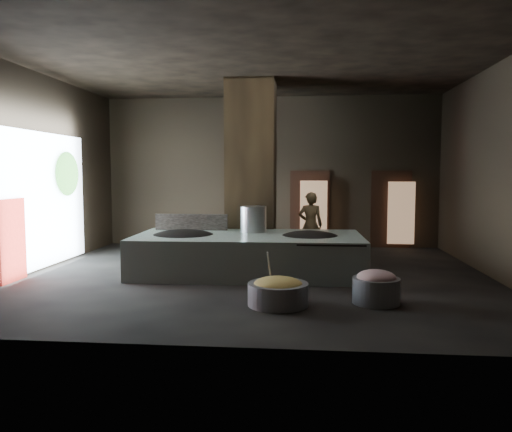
# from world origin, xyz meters

# --- Properties ---
(floor) EXTENTS (10.00, 9.00, 0.10)m
(floor) POSITION_xyz_m (0.00, 0.00, -0.05)
(floor) COLOR black
(floor) RESTS_ON ground
(ceiling) EXTENTS (10.00, 9.00, 0.10)m
(ceiling) POSITION_xyz_m (0.00, 0.00, 4.55)
(ceiling) COLOR black
(ceiling) RESTS_ON back_wall
(back_wall) EXTENTS (10.00, 0.10, 4.50)m
(back_wall) POSITION_xyz_m (0.00, 4.55, 2.25)
(back_wall) COLOR black
(back_wall) RESTS_ON ground
(front_wall) EXTENTS (10.00, 0.10, 4.50)m
(front_wall) POSITION_xyz_m (0.00, -4.55, 2.25)
(front_wall) COLOR black
(front_wall) RESTS_ON ground
(left_wall) EXTENTS (0.10, 9.00, 4.50)m
(left_wall) POSITION_xyz_m (-5.05, 0.00, 2.25)
(left_wall) COLOR black
(left_wall) RESTS_ON ground
(right_wall) EXTENTS (0.10, 9.00, 4.50)m
(right_wall) POSITION_xyz_m (5.05, 0.00, 2.25)
(right_wall) COLOR black
(right_wall) RESTS_ON ground
(pillar) EXTENTS (1.20, 1.20, 4.50)m
(pillar) POSITION_xyz_m (-0.30, 1.90, 2.25)
(pillar) COLOR black
(pillar) RESTS_ON ground
(hearth_platform) EXTENTS (5.00, 2.47, 0.86)m
(hearth_platform) POSITION_xyz_m (-0.19, 0.20, 0.43)
(hearth_platform) COLOR #ABBEAF
(hearth_platform) RESTS_ON ground
(platform_cap) EXTENTS (4.85, 2.33, 0.03)m
(platform_cap) POSITION_xyz_m (-0.19, 0.20, 0.82)
(platform_cap) COLOR black
(platform_cap) RESTS_ON hearth_platform
(wok_left) EXTENTS (1.56, 1.56, 0.43)m
(wok_left) POSITION_xyz_m (-1.64, 0.15, 0.75)
(wok_left) COLOR black
(wok_left) RESTS_ON hearth_platform
(wok_left_rim) EXTENTS (1.60, 1.60, 0.05)m
(wok_left_rim) POSITION_xyz_m (-1.64, 0.15, 0.82)
(wok_left_rim) COLOR black
(wok_left_rim) RESTS_ON hearth_platform
(wok_right) EXTENTS (1.46, 1.46, 0.41)m
(wok_right) POSITION_xyz_m (1.16, 0.25, 0.75)
(wok_right) COLOR black
(wok_right) RESTS_ON hearth_platform
(wok_right_rim) EXTENTS (1.49, 1.49, 0.05)m
(wok_right_rim) POSITION_xyz_m (1.16, 0.25, 0.82)
(wok_right_rim) COLOR black
(wok_right_rim) RESTS_ON hearth_platform
(stock_pot) EXTENTS (0.60, 0.60, 0.65)m
(stock_pot) POSITION_xyz_m (-0.14, 0.75, 1.13)
(stock_pot) COLOR #A6AAAE
(stock_pot) RESTS_ON hearth_platform
(splash_guard) EXTENTS (1.73, 0.10, 0.43)m
(splash_guard) POSITION_xyz_m (-1.64, 0.95, 1.03)
(splash_guard) COLOR black
(splash_guard) RESTS_ON hearth_platform
(cook) EXTENTS (0.63, 0.41, 1.73)m
(cook) POSITION_xyz_m (1.20, 2.39, 0.86)
(cook) COLOR olive
(cook) RESTS_ON ground
(veg_basin) EXTENTS (1.28, 1.28, 0.38)m
(veg_basin) POSITION_xyz_m (0.61, -2.40, 0.19)
(veg_basin) COLOR slate
(veg_basin) RESTS_ON ground
(veg_fill) EXTENTS (0.84, 0.84, 0.26)m
(veg_fill) POSITION_xyz_m (0.61, -2.40, 0.35)
(veg_fill) COLOR #90A14E
(veg_fill) RESTS_ON veg_basin
(ladle) EXTENTS (0.08, 0.41, 0.73)m
(ladle) POSITION_xyz_m (0.46, -2.25, 0.55)
(ladle) COLOR #A6AAAE
(ladle) RESTS_ON veg_basin
(meat_basin) EXTENTS (0.95, 0.95, 0.44)m
(meat_basin) POSITION_xyz_m (2.27, -2.13, 0.22)
(meat_basin) COLOR slate
(meat_basin) RESTS_ON ground
(meat_fill) EXTENTS (0.66, 0.66, 0.25)m
(meat_fill) POSITION_xyz_m (2.27, -2.13, 0.45)
(meat_fill) COLOR #B16A72
(meat_fill) RESTS_ON meat_basin
(doorway_near) EXTENTS (1.18, 0.08, 2.38)m
(doorway_near) POSITION_xyz_m (1.20, 4.45, 1.10)
(doorway_near) COLOR black
(doorway_near) RESTS_ON ground
(doorway_near_glow) EXTENTS (0.80, 0.04, 1.89)m
(doorway_near_glow) POSITION_xyz_m (1.31, 4.15, 1.05)
(doorway_near_glow) COLOR #8C6647
(doorway_near_glow) RESTS_ON ground
(doorway_far) EXTENTS (1.18, 0.08, 2.38)m
(doorway_far) POSITION_xyz_m (3.60, 4.45, 1.10)
(doorway_far) COLOR black
(doorway_far) RESTS_ON ground
(doorway_far_glow) EXTENTS (0.77, 0.04, 1.83)m
(doorway_far_glow) POSITION_xyz_m (3.87, 4.26, 1.05)
(doorway_far_glow) COLOR #8C6647
(doorway_far_glow) RESTS_ON ground
(left_opening) EXTENTS (0.04, 4.20, 3.10)m
(left_opening) POSITION_xyz_m (-4.95, 0.20, 1.60)
(left_opening) COLOR white
(left_opening) RESTS_ON ground
(pavilion_sliver) EXTENTS (0.05, 0.90, 1.70)m
(pavilion_sliver) POSITION_xyz_m (-4.88, -1.10, 0.85)
(pavilion_sliver) COLOR maroon
(pavilion_sliver) RESTS_ON ground
(tree_silhouette) EXTENTS (0.28, 1.10, 1.10)m
(tree_silhouette) POSITION_xyz_m (-4.85, 1.30, 2.20)
(tree_silhouette) COLOR #194714
(tree_silhouette) RESTS_ON left_opening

